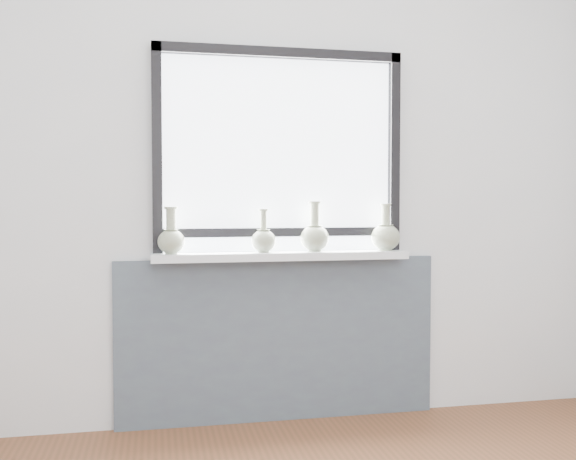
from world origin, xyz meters
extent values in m
cube|color=silver|center=(0.00, 1.81, 1.30)|extent=(3.60, 0.02, 2.60)
cube|color=#4A5A64|center=(0.00, 1.78, 0.43)|extent=(1.70, 0.03, 0.86)
cube|color=white|center=(0.00, 1.71, 0.88)|extent=(1.32, 0.18, 0.04)
cube|color=black|center=(-0.62, 1.76, 1.43)|extent=(0.05, 0.06, 1.05)
cube|color=black|center=(0.62, 1.76, 1.43)|extent=(0.05, 0.06, 1.05)
cube|color=black|center=(0.00, 1.76, 1.92)|extent=(1.30, 0.06, 0.05)
cube|color=black|center=(0.00, 1.76, 1.00)|extent=(1.20, 0.05, 0.04)
cube|color=white|center=(0.00, 1.79, 1.40)|extent=(1.20, 0.01, 1.00)
cylinder|color=#A0AB8D|center=(-0.56, 1.69, 0.90)|extent=(0.06, 0.06, 0.01)
ellipsoid|color=#A0AB8D|center=(-0.56, 1.69, 0.96)|extent=(0.13, 0.13, 0.12)
cone|color=#A0AB8D|center=(-0.56, 1.69, 1.01)|extent=(0.07, 0.07, 0.03)
cylinder|color=#A0AB8D|center=(-0.56, 1.69, 1.06)|extent=(0.05, 0.05, 0.12)
cylinder|color=#A0AB8D|center=(-0.56, 1.69, 1.13)|extent=(0.07, 0.07, 0.01)
cylinder|color=#A0AB8D|center=(-0.10, 1.70, 0.90)|extent=(0.06, 0.06, 0.01)
ellipsoid|color=#A0AB8D|center=(-0.10, 1.70, 0.96)|extent=(0.13, 0.13, 0.12)
cone|color=#A0AB8D|center=(-0.10, 1.70, 1.00)|extent=(0.07, 0.07, 0.03)
cylinder|color=#A0AB8D|center=(-0.10, 1.70, 1.06)|extent=(0.03, 0.03, 0.11)
cylinder|color=#A0AB8D|center=(-0.10, 1.70, 1.12)|extent=(0.05, 0.05, 0.01)
cylinder|color=#A0AB8D|center=(0.18, 1.71, 0.90)|extent=(0.07, 0.07, 0.01)
ellipsoid|color=#A0AB8D|center=(0.18, 1.71, 0.97)|extent=(0.15, 0.15, 0.14)
cone|color=#A0AB8D|center=(0.18, 1.71, 1.02)|extent=(0.08, 0.08, 0.03)
cylinder|color=#A0AB8D|center=(0.18, 1.71, 1.08)|extent=(0.05, 0.05, 0.13)
cylinder|color=#A0AB8D|center=(0.18, 1.71, 1.15)|extent=(0.06, 0.06, 0.01)
cylinder|color=#A0AB8D|center=(0.56, 1.70, 0.90)|extent=(0.07, 0.07, 0.01)
ellipsoid|color=#A0AB8D|center=(0.56, 1.70, 0.97)|extent=(0.15, 0.15, 0.14)
cone|color=#A0AB8D|center=(0.56, 1.70, 1.02)|extent=(0.08, 0.08, 0.03)
cylinder|color=#A0AB8D|center=(0.56, 1.70, 1.08)|extent=(0.04, 0.04, 0.12)
cylinder|color=#A0AB8D|center=(0.56, 1.70, 1.14)|extent=(0.06, 0.06, 0.01)
camera|label=1|loc=(-0.63, -1.52, 1.15)|focal=40.00mm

